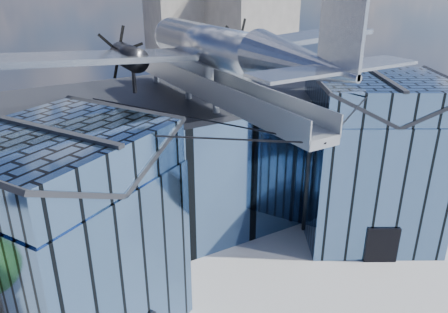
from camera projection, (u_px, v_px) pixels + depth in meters
ground_plane at (239, 265)px, 29.40m from camera, size 120.00×120.00×0.00m
museum at (198, 160)px, 31.89m from camera, size 32.88×24.50×17.60m
bg_towers at (72, 32)px, 66.41m from camera, size 77.00×24.50×26.00m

